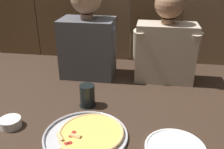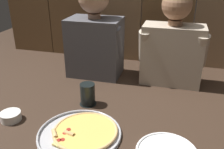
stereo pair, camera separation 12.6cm
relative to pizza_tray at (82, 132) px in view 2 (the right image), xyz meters
The scene contains 6 objects.
ground_plane 0.20m from the pizza_tray, 61.45° to the left, with size 3.20×3.20×0.00m, color #332319.
pizza_tray is the anchor object (origin of this frame).
drinking_glass 0.27m from the pizza_tray, 104.11° to the left, with size 0.09×0.09×0.12m.
dipping_bowl 0.37m from the pizza_tray, behind, with size 0.10×0.10×0.04m.
diner_left 0.72m from the pizza_tray, 103.18° to the left, with size 0.38×0.23×0.61m.
diner_right 0.77m from the pizza_tray, 62.05° to the left, with size 0.40×0.19×0.57m.
Camera 2 is at (0.27, -1.01, 0.70)m, focal length 39.91 mm.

